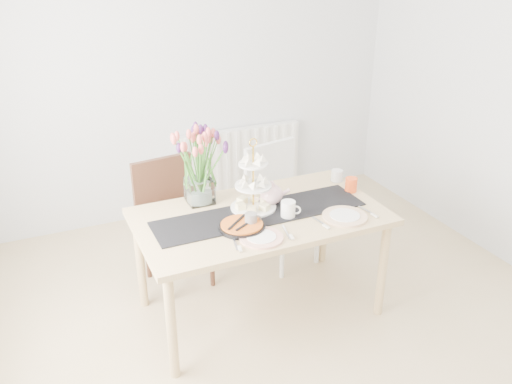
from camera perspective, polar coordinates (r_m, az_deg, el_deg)
name	(u,v)px	position (r m, az deg, el deg)	size (l,w,h in m)	color
room_shell	(313,160)	(2.89, 5.97, 3.40)	(4.50, 4.50, 4.50)	tan
radiator	(241,158)	(5.24, -1.59, 3.58)	(1.20, 0.08, 0.60)	white
dining_table	(260,224)	(3.54, 0.44, -3.42)	(1.60, 0.90, 0.75)	tan
chair_brown	(171,212)	(4.02, -8.90, -2.13)	(0.52, 0.52, 0.93)	#3B2115
chair_white	(279,194)	(4.24, 2.42, -0.25)	(0.56, 0.56, 0.94)	white
table_runner	(260,213)	(3.50, 0.44, -2.26)	(1.40, 0.35, 0.01)	black
tulip_vase	(198,155)	(3.55, -6.14, 3.89)	(0.62, 0.62, 0.53)	silver
cake_stand	(253,192)	(3.51, -0.29, 0.02)	(0.30, 0.30, 0.44)	gold
teapot	(272,194)	(3.60, 1.64, -0.24)	(0.24, 0.20, 0.16)	white
cream_jug	(337,176)	(4.01, 8.51, 1.71)	(0.08, 0.08, 0.08)	silver
tart_tin	(242,226)	(3.32, -1.50, -3.63)	(0.29, 0.29, 0.04)	black
mug_grey	(251,220)	(3.33, -0.53, -2.99)	(0.08, 0.08, 0.09)	slate
mug_white	(288,209)	(3.45, 3.40, -1.84)	(0.09, 0.09, 0.11)	white
mug_orange	(351,185)	(3.86, 9.98, 0.77)	(0.08, 0.08, 0.10)	#F7501B
plate_left	(261,238)	(3.22, 0.56, -4.83)	(0.26, 0.26, 0.01)	white
plate_right	(345,216)	(3.50, 9.32, -2.55)	(0.29, 0.29, 0.01)	white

